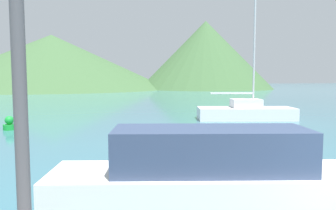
# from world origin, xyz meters

# --- Properties ---
(motorboat_near) EXTENTS (9.22, 3.50, 2.08)m
(motorboat_near) POSITION_xyz_m (-0.88, 2.93, 0.54)
(motorboat_near) COLOR white
(motorboat_near) RESTS_ON ground_plane
(sailboat_inner) EXTENTS (6.32, 3.26, 10.80)m
(sailboat_inner) POSITION_xyz_m (5.08, 15.97, 0.54)
(sailboat_inner) COLOR silver
(sailboat_inner) RESTS_ON ground_plane
(buoy_marker) EXTENTS (0.62, 0.62, 0.71)m
(buoy_marker) POSITION_xyz_m (-8.56, 15.00, 0.29)
(buoy_marker) COLOR green
(buoy_marker) RESTS_ON ground_plane
(hill_west) EXTENTS (54.21, 54.21, 12.40)m
(hill_west) POSITION_xyz_m (-13.36, 77.45, 6.20)
(hill_west) COLOR #3D6038
(hill_west) RESTS_ON ground_plane
(hill_central) EXTENTS (30.71, 30.71, 15.53)m
(hill_central) POSITION_xyz_m (21.31, 69.42, 7.77)
(hill_central) COLOR #3D6038
(hill_central) RESTS_ON ground_plane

